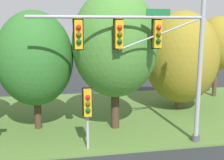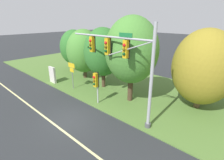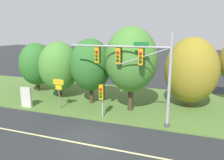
# 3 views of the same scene
# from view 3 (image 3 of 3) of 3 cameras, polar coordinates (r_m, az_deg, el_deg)

# --- Properties ---
(ground_plane) EXTENTS (160.00, 160.00, 0.00)m
(ground_plane) POSITION_cam_3_polar(r_m,az_deg,el_deg) (15.96, -5.91, -14.20)
(ground_plane) COLOR #282B2D
(lane_stripe) EXTENTS (36.00, 0.16, 0.01)m
(lane_stripe) POSITION_cam_3_polar(r_m,az_deg,el_deg) (15.01, -7.95, -16.09)
(lane_stripe) COLOR beige
(lane_stripe) RESTS_ON ground
(grass_verge) EXTENTS (48.00, 11.50, 0.10)m
(grass_verge) POSITION_cam_3_polar(r_m,az_deg,el_deg) (23.09, 2.90, -5.34)
(grass_verge) COLOR #517533
(grass_verge) RESTS_ON ground
(traffic_signal_mast) EXTENTS (8.00, 0.49, 7.06)m
(traffic_signal_mast) POSITION_cam_3_polar(r_m,az_deg,el_deg) (16.46, 6.45, 3.86)
(traffic_signal_mast) COLOR #9EA0A5
(traffic_signal_mast) RESTS_ON grass_verge
(pedestrian_signal_near_kerb) EXTENTS (0.46, 0.55, 2.90)m
(pedestrian_signal_near_kerb) POSITION_cam_3_polar(r_m,az_deg,el_deg) (17.87, -2.76, -3.65)
(pedestrian_signal_near_kerb) COLOR #9EA0A5
(pedestrian_signal_near_kerb) RESTS_ON grass_verge
(route_sign_post) EXTENTS (1.08, 0.08, 2.88)m
(route_sign_post) POSITION_cam_3_polar(r_m,az_deg,el_deg) (20.49, -13.76, -2.11)
(route_sign_post) COLOR slate
(route_sign_post) RESTS_ON grass_verge
(tree_nearest_road) EXTENTS (3.97, 3.97, 5.75)m
(tree_nearest_road) POSITION_cam_3_polar(r_m,az_deg,el_deg) (27.42, -19.13, 3.95)
(tree_nearest_road) COLOR #423021
(tree_nearest_road) RESTS_ON grass_verge
(tree_left_of_mast) EXTENTS (4.22, 4.22, 6.05)m
(tree_left_of_mast) POSITION_cam_3_polar(r_m,az_deg,el_deg) (23.94, -13.67, 3.45)
(tree_left_of_mast) COLOR #423021
(tree_left_of_mast) RESTS_ON grass_verge
(tree_behind_signpost) EXTENTS (4.05, 4.05, 6.41)m
(tree_behind_signpost) POSITION_cam_3_polar(r_m,az_deg,el_deg) (21.38, -5.57, 3.95)
(tree_behind_signpost) COLOR #423021
(tree_behind_signpost) RESTS_ON grass_verge
(tree_mid_verge) EXTENTS (4.58, 4.58, 7.52)m
(tree_mid_verge) POSITION_cam_3_polar(r_m,az_deg,el_deg) (19.21, 5.02, 5.30)
(tree_mid_verge) COLOR #423021
(tree_mid_verge) RESTS_ON grass_verge
(tree_tall_centre) EXTENTS (4.90, 4.90, 6.59)m
(tree_tall_centre) POSITION_cam_3_polar(r_m,az_deg,el_deg) (21.60, 20.01, 2.40)
(tree_tall_centre) COLOR brown
(tree_tall_centre) RESTS_ON grass_verge
(info_kiosk) EXTENTS (1.10, 0.24, 1.90)m
(info_kiosk) POSITION_cam_3_polar(r_m,az_deg,el_deg) (22.31, -21.47, -4.22)
(info_kiosk) COLOR beige
(info_kiosk) RESTS_ON grass_verge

